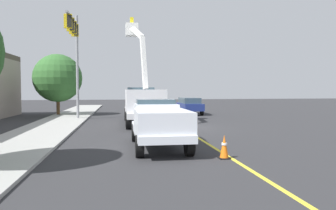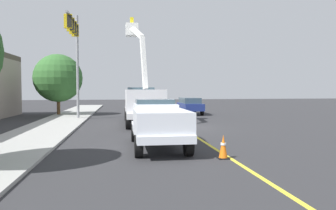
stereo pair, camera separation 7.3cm
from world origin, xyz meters
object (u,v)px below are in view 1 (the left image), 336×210
Objects in this scene: traffic_cone_mid_rear at (161,113)px; utility_bucket_truck at (143,102)px; service_pickup_truck at (159,122)px; traffic_signal_mast at (74,43)px; passing_minivan at (190,105)px; traffic_cone_leading at (224,147)px; traffic_cone_mid_front at (178,125)px.

utility_bucket_truck is at bearing 154.73° from traffic_cone_mid_rear.
traffic_signal_mast reaches higher than service_pickup_truck.
service_pickup_truck reaches higher than traffic_cone_mid_rear.
passing_minivan is 5.55× the size of traffic_cone_leading.
utility_bucket_truck is at bearing 20.61° from traffic_cone_mid_front.
traffic_cone_mid_front is (-4.57, -1.72, -1.25)m from utility_bucket_truck.
traffic_cone_leading is at bearing -141.09° from service_pickup_truck.
passing_minivan is 6.26× the size of traffic_cone_mid_front.
traffic_cone_mid_rear is at bearing -0.61° from traffic_cone_leading.
traffic_cone_mid_front is (-13.04, 3.87, -0.59)m from passing_minivan.
utility_bucket_truck is 5.04m from traffic_cone_mid_front.
traffic_cone_leading is at bearing -179.07° from traffic_cone_mid_front.
traffic_cone_mid_front is (5.13, -1.92, -0.74)m from service_pickup_truck.
traffic_cone_mid_rear is at bearing -9.03° from service_pickup_truck.
traffic_signal_mast is at bearing 24.45° from traffic_cone_leading.
utility_bucket_truck reaches higher than service_pickup_truck.
utility_bucket_truck is 9.44× the size of traffic_cone_mid_rear.
utility_bucket_truck reaches higher than traffic_cone_mid_rear.
service_pickup_truck is 3.33m from traffic_cone_leading.
service_pickup_truck is at bearing -158.97° from traffic_signal_mast.
traffic_cone_leading is 7.67m from traffic_cone_mid_front.
traffic_cone_mid_rear reaches higher than traffic_cone_leading.
traffic_signal_mast reaches higher than traffic_cone_mid_rear.
utility_bucket_truck reaches higher than traffic_cone_leading.
traffic_signal_mast is (3.00, 5.08, 4.53)m from utility_bucket_truck.
traffic_signal_mast is at bearing 117.18° from passing_minivan.
service_pickup_truck is at bearing 178.80° from utility_bucket_truck.
passing_minivan is at bearing -17.66° from service_pickup_truck.
traffic_signal_mast is at bearing 100.18° from traffic_cone_mid_rear.
traffic_signal_mast is (-5.48, 10.67, 5.19)m from passing_minivan.
traffic_cone_leading is at bearing 169.76° from passing_minivan.
passing_minivan is 0.56× the size of traffic_signal_mast.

